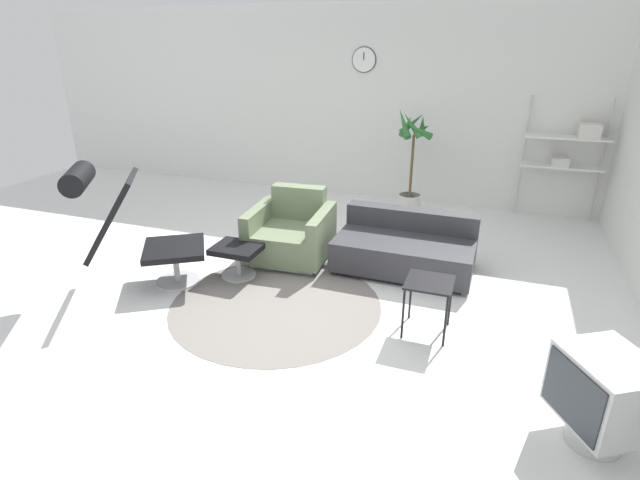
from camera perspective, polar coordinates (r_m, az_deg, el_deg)
ground_plane at (r=5.06m, az=-2.21°, el=-5.51°), size 12.00×12.00×0.00m
wall_back at (r=7.68m, az=7.15°, el=15.03°), size 12.00×0.09×2.80m
round_rug at (r=4.78m, az=-5.06°, el=-7.34°), size 1.99×1.99×0.01m
lounge_chair at (r=5.15m, az=-21.53°, el=2.38°), size 1.30×1.12×1.25m
ottoman at (r=5.26m, az=-9.41°, el=-1.56°), size 0.49×0.41×0.34m
armchair_red at (r=5.64m, az=-3.27°, el=0.65°), size 0.92×0.91×0.76m
couch_low at (r=5.44m, az=9.71°, el=-1.06°), size 1.45×0.85×0.60m
side_table at (r=4.26m, az=12.35°, el=-5.37°), size 0.38×0.38×0.48m
crt_television at (r=3.57m, az=29.66°, el=-15.30°), size 0.66×0.69×0.62m
potted_plant at (r=7.07m, az=10.37°, el=8.07°), size 0.56×0.53×1.47m
shelf_unit at (r=7.37m, az=26.78°, el=9.42°), size 1.02×0.28×1.63m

